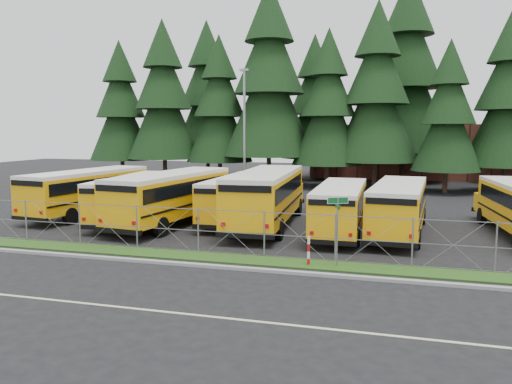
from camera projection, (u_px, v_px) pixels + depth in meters
ground at (292, 253)px, 21.91m from camera, size 120.00×120.00×0.00m
curb at (276, 271)px, 18.94m from camera, size 50.00×0.25×0.12m
grass_verge at (284, 263)px, 20.28m from camera, size 50.00×1.40×0.06m
road_lane_line at (237, 319)px, 14.26m from camera, size 50.00×0.12×0.01m
chainlink_fence at (287, 236)px, 20.83m from camera, size 44.00×0.10×2.00m
brick_building at (410, 151)px, 58.21m from camera, size 22.00×10.00×6.00m
bus_0 at (92, 192)px, 31.75m from camera, size 3.98×11.20×2.87m
bus_1 at (137, 199)px, 29.63m from camera, size 3.43×10.40×2.68m
bus_2 at (175, 198)px, 28.61m from camera, size 4.06×11.66×2.99m
bus_3 at (240, 199)px, 29.58m from camera, size 2.50×10.15×2.65m
bus_4 at (268, 198)px, 28.01m from camera, size 3.47×12.08×3.13m
bus_5 at (341, 209)px, 26.06m from camera, size 2.41×9.83×2.57m
bus_6 at (399, 209)px, 25.74m from camera, size 3.31×10.46×2.70m
street_sign at (338, 217)px, 19.39m from camera, size 0.78×0.52×2.81m
striped_bollard at (309, 251)px, 19.81m from camera, size 0.11×0.11×1.20m
light_standard at (244, 129)px, 39.42m from camera, size 0.70×0.35×10.14m
conifer_0 at (121, 111)px, 53.61m from camera, size 6.74×6.74×14.91m
conifer_1 at (164, 101)px, 51.51m from camera, size 7.54×7.54×16.68m
conifer_2 at (219, 110)px, 50.42m from camera, size 6.74×6.74×14.90m
conifer_3 at (269, 84)px, 48.17m from camera, size 8.86×8.86×19.58m
conifer_4 at (328, 109)px, 46.24m from camera, size 6.65×6.65×14.71m
conifer_5 at (376, 95)px, 45.42m from camera, size 7.71×7.71×17.05m
conifer_6 at (448, 117)px, 42.30m from camera, size 5.89×5.89×13.03m
conifer_7 at (509, 101)px, 42.18m from camera, size 7.08×7.08×15.66m
conifer_10 at (207, 99)px, 57.81m from camera, size 8.10×8.10×17.92m
conifer_11 at (314, 107)px, 54.42m from camera, size 7.10×7.10×15.70m
conifer_12 at (407, 79)px, 51.35m from camera, size 9.64×9.64×21.32m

